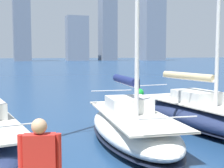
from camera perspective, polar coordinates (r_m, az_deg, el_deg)
sailboat_tan at (r=14.37m, az=16.37°, el=-5.39°), size 3.05×9.28×11.59m
sailboat_navy at (r=11.93m, az=3.61°, el=-7.48°), size 3.48×7.56×10.18m
person_red_shirt at (r=4.95m, az=-13.02°, el=-14.13°), size 0.63×0.31×1.76m
channel_buoy at (r=24.15m, az=5.03°, el=-1.65°), size 0.70×0.70×1.40m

